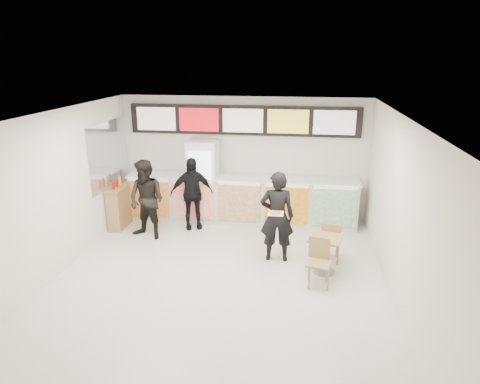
% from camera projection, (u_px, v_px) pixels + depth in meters
% --- Properties ---
extents(floor, '(7.00, 7.00, 0.00)m').
position_uv_depth(floor, '(217.00, 285.00, 7.66)').
color(floor, beige).
rests_on(floor, ground).
extents(ceiling, '(7.00, 7.00, 0.00)m').
position_uv_depth(ceiling, '(214.00, 117.00, 6.74)').
color(ceiling, white).
rests_on(ceiling, wall_back).
extents(wall_back, '(6.00, 0.00, 6.00)m').
position_uv_depth(wall_back, '(244.00, 158.00, 10.50)').
color(wall_back, silver).
rests_on(wall_back, floor).
extents(wall_left, '(0.00, 7.00, 7.00)m').
position_uv_depth(wall_left, '(50.00, 198.00, 7.60)').
color(wall_left, silver).
rests_on(wall_left, floor).
extents(wall_right, '(0.00, 7.00, 7.00)m').
position_uv_depth(wall_right, '(401.00, 215.00, 6.79)').
color(wall_right, silver).
rests_on(wall_right, floor).
extents(service_counter, '(5.56, 0.77, 1.14)m').
position_uv_depth(service_counter, '(241.00, 199.00, 10.40)').
color(service_counter, silver).
rests_on(service_counter, floor).
extents(menu_board, '(5.50, 0.14, 0.70)m').
position_uv_depth(menu_board, '(243.00, 120.00, 10.12)').
color(menu_board, black).
rests_on(menu_board, wall_back).
extents(drinks_fridge, '(0.70, 0.67, 2.00)m').
position_uv_depth(drinks_fridge, '(203.00, 181.00, 10.41)').
color(drinks_fridge, white).
rests_on(drinks_fridge, floor).
extents(mirror_panel, '(0.01, 2.00, 1.50)m').
position_uv_depth(mirror_panel, '(109.00, 154.00, 9.83)').
color(mirror_panel, '#B2B7BF').
rests_on(mirror_panel, wall_left).
extents(customer_main, '(0.69, 0.48, 1.83)m').
position_uv_depth(customer_main, '(277.00, 217.00, 8.34)').
color(customer_main, black).
rests_on(customer_main, floor).
extents(customer_left, '(1.04, 0.92, 1.78)m').
position_uv_depth(customer_left, '(147.00, 200.00, 9.38)').
color(customer_left, black).
rests_on(customer_left, floor).
extents(customer_mid, '(1.08, 0.75, 1.71)m').
position_uv_depth(customer_mid, '(192.00, 193.00, 9.95)').
color(customer_mid, black).
rests_on(customer_mid, floor).
extents(pizza_slice, '(0.36, 0.36, 0.02)m').
position_uv_depth(pizza_slice, '(276.00, 213.00, 7.85)').
color(pizza_slice, beige).
rests_on(pizza_slice, customer_main).
extents(cafe_table, '(0.73, 1.51, 0.85)m').
position_uv_depth(cafe_table, '(325.00, 248.00, 7.96)').
color(cafe_table, '#A57E4B').
rests_on(cafe_table, floor).
extents(condiment_ledge, '(0.36, 0.89, 1.18)m').
position_uv_depth(condiment_ledge, '(120.00, 206.00, 10.14)').
color(condiment_ledge, '#A57E4B').
rests_on(condiment_ledge, floor).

